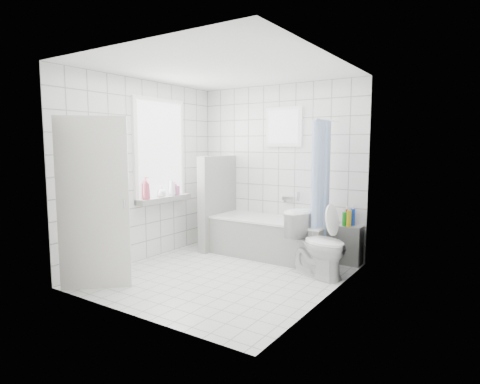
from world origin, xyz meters
The scene contains 19 objects.
ground centered at (0.00, 0.00, 0.00)m, with size 3.00×3.00×0.00m, color white.
ceiling centered at (0.00, 0.00, 2.60)m, with size 3.00×3.00×0.00m, color white.
wall_back centered at (0.00, 1.50, 1.30)m, with size 2.80×0.02×2.60m, color white.
wall_front centered at (0.00, -1.50, 1.30)m, with size 2.80×0.02×2.60m, color white.
wall_left centered at (-1.40, 0.00, 1.30)m, with size 0.02×3.00×2.60m, color white.
wall_right centered at (1.40, 0.00, 1.30)m, with size 0.02×3.00×2.60m, color white.
window_left centered at (-1.35, 0.30, 1.60)m, with size 0.01×0.90×1.40m, color white.
window_back centered at (0.10, 1.46, 1.95)m, with size 0.50×0.01×0.50m, color white.
window_sill centered at (-1.31, 0.30, 0.86)m, with size 0.18×1.02×0.08m, color white.
door centered at (-0.95, -1.21, 1.00)m, with size 0.04×0.80×2.00m, color silver.
bathtub centered at (0.10, 1.12, 0.29)m, with size 1.82×0.77×0.58m.
partition_wall centered at (-0.88, 1.07, 0.75)m, with size 0.15×0.85×1.50m, color white.
tiled_ledge centered at (1.17, 1.38, 0.28)m, with size 0.40×0.24×0.55m, color white.
toilet centered at (1.03, 0.65, 0.41)m, with size 0.46×0.81×0.82m, color white.
curtain_rod centered at (0.94, 1.10, 2.00)m, with size 0.02×0.02×0.80m, color silver.
shower_curtain centered at (0.94, 0.97, 1.10)m, with size 0.14×0.48×1.78m, color #416BBF, non-canonical shape.
tub_faucet centered at (0.20, 1.46, 0.85)m, with size 0.18×0.06×0.06m, color silver.
sill_bottles centered at (-1.30, 0.24, 1.04)m, with size 0.17×0.77×0.32m.
ledge_bottles centered at (1.18, 1.36, 0.66)m, with size 0.15×0.18×0.24m.
Camera 1 is at (2.95, -4.08, 1.67)m, focal length 30.00 mm.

